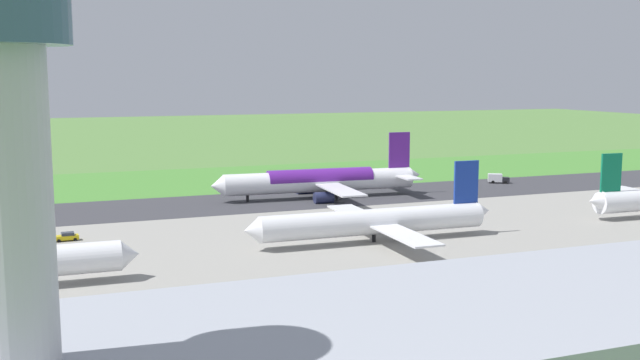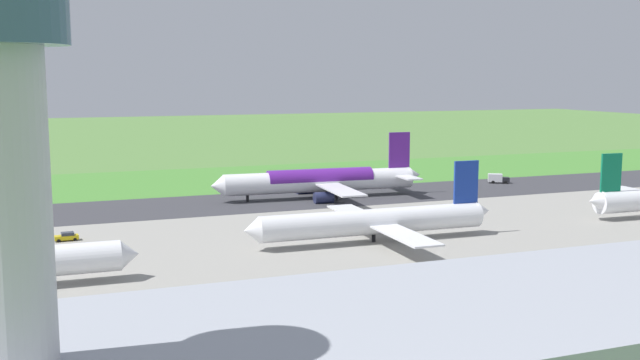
% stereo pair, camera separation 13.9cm
% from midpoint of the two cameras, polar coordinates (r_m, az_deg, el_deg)
% --- Properties ---
extents(ground_plane, '(800.00, 800.00, 0.00)m').
position_cam_midpoint_polar(ground_plane, '(177.83, -2.77, -1.58)').
color(ground_plane, '#547F3D').
extents(runway_asphalt, '(600.00, 28.63, 0.06)m').
position_cam_midpoint_polar(runway_asphalt, '(177.83, -2.77, -1.57)').
color(runway_asphalt, '#38383D').
rests_on(runway_asphalt, ground).
extents(apron_concrete, '(440.00, 110.00, 0.05)m').
position_cam_midpoint_polar(apron_concrete, '(130.31, 4.36, -5.14)').
color(apron_concrete, gray).
rests_on(apron_concrete, ground).
extents(grass_verge_foreground, '(600.00, 80.00, 0.04)m').
position_cam_midpoint_polar(grass_verge_foreground, '(205.87, -5.33, -0.29)').
color(grass_verge_foreground, '#478534').
rests_on(grass_verge_foreground, ground).
extents(airliner_main, '(54.12, 44.26, 15.88)m').
position_cam_midpoint_polar(airliner_main, '(180.32, 0.14, -0.04)').
color(airliner_main, white).
rests_on(airliner_main, ground).
extents(airliner_parked_mid, '(48.22, 39.36, 14.10)m').
position_cam_midpoint_polar(airliner_parked_mid, '(132.80, 4.35, -3.20)').
color(airliner_parked_mid, white).
rests_on(airliner_parked_mid, ground).
extents(service_truck_baggage, '(6.17, 4.72, 2.65)m').
position_cam_midpoint_polar(service_truck_baggage, '(211.65, 13.67, 0.13)').
color(service_truck_baggage, black).
rests_on(service_truck_baggage, ground).
extents(service_car_followme, '(4.28, 2.08, 1.62)m').
position_cam_midpoint_polar(service_car_followme, '(141.45, -19.08, -4.17)').
color(service_car_followme, gold).
rests_on(service_car_followme, ground).
extents(no_stopping_sign, '(0.60, 0.10, 3.00)m').
position_cam_midpoint_polar(no_stopping_sign, '(207.12, -2.09, 0.28)').
color(no_stopping_sign, slate).
rests_on(no_stopping_sign, ground).
extents(traffic_cone_orange, '(0.40, 0.40, 0.55)m').
position_cam_midpoint_polar(traffic_cone_orange, '(211.30, -3.85, 0.01)').
color(traffic_cone_orange, orange).
rests_on(traffic_cone_orange, ground).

